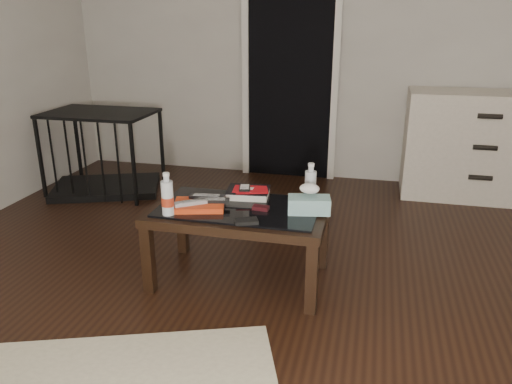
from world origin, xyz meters
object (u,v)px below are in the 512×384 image
dresser (478,146)px  pet_crate (105,166)px  coffee_table (239,217)px  textbook (248,193)px  water_bottle_right (310,183)px  tissue_box (309,205)px  water_bottle_left (167,194)px

dresser → pet_crate: (-3.16, -0.61, -0.22)m
coffee_table → textbook: textbook is taller
coffee_table → water_bottle_right: 0.45m
water_bottle_right → textbook: bearing=176.9°
textbook → tissue_box: bearing=-29.9°
coffee_table → tissue_box: bearing=0.3°
textbook → water_bottle_right: (0.37, -0.02, 0.10)m
pet_crate → water_bottle_left: bearing=-70.5°
pet_crate → water_bottle_left: size_ratio=4.43×
water_bottle_left → water_bottle_right: bearing=26.3°
water_bottle_left → coffee_table: bearing=30.8°
textbook → tissue_box: 0.43m
dresser → water_bottle_right: dresser is taller
tissue_box → water_bottle_right: bearing=85.5°
dresser → water_bottle_left: 2.83m
coffee_table → textbook: 0.20m
coffee_table → water_bottle_left: bearing=-149.2°
water_bottle_right → tissue_box: bearing=-84.4°
textbook → water_bottle_right: 0.39m
dresser → tissue_box: dresser is taller
pet_crate → water_bottle_left: 1.94m
coffee_table → textbook: size_ratio=4.00×
pet_crate → coffee_table: bearing=-59.2°
water_bottle_right → pet_crate: bearing=150.9°
water_bottle_left → tissue_box: (0.74, 0.21, -0.07)m
textbook → water_bottle_left: water_bottle_left is taller
dresser → water_bottle_left: size_ratio=5.04×
coffee_table → pet_crate: (-1.58, 1.25, -0.17)m
coffee_table → water_bottle_left: water_bottle_left is taller
water_bottle_left → tissue_box: size_ratio=1.03×
dresser → textbook: 2.30m
dresser → textbook: (-1.57, -1.68, 0.03)m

